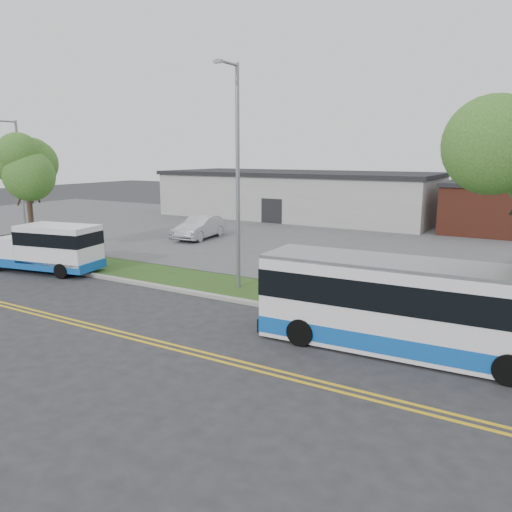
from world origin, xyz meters
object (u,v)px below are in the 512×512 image
Objects in this scene: streetlight_near at (237,171)px; streetlight_far at (19,176)px; shuttle_bus at (49,247)px; pedestrian at (92,244)px; tree_west at (26,168)px; parked_car_b at (191,228)px; transit_bus at (425,309)px; parked_car_a at (200,227)px.

streetlight_near is 1.19× the size of streetlight_far.
shuttle_bus reaches higher than pedestrian.
shuttle_bus is at bearing -27.89° from streetlight_far.
pedestrian is at bearing 173.23° from streetlight_near.
tree_west is 15.01m from streetlight_near.
pedestrian is at bearing -96.19° from parked_car_b.
streetlight_far reaches higher than tree_west.
transit_bus is (27.77, -5.98, -3.06)m from streetlight_far.
transit_bus is at bearing 162.62° from pedestrian.
streetlight_near reaches higher than shuttle_bus.
pedestrian is (4.28, 0.80, -4.23)m from tree_west.
transit_bus is (8.77, -3.29, -3.82)m from streetlight_near.
streetlight_near is 2.33× the size of parked_car_b.
pedestrian is at bearing -9.70° from streetlight_far.
shuttle_bus is at bearing -100.30° from parked_car_a.
pedestrian is 8.58m from parked_car_a.
streetlight_far is at bearing -13.90° from pedestrian.
parked_car_b is at bearing 82.03° from shuttle_bus.
transit_bus is 2.13× the size of parked_car_a.
transit_bus is 6.40× the size of pedestrian.
transit_bus is at bearing -9.00° from tree_west.
parked_car_b is at bearing 66.41° from tree_west.
parked_car_a is at bearing 141.62° from transit_bus.
shuttle_bus is (-10.12, -2.01, -3.93)m from streetlight_near.
transit_bus reaches higher than parked_car_b.
shuttle_bus reaches higher than parked_car_a.
parked_car_a is 1.18× the size of parked_car_b.
transit_bus reaches higher than pedestrian.
transit_bus is (18.88, -1.28, 0.11)m from shuttle_bus.
streetlight_far reaches higher than shuttle_bus.
transit_bus is 20.02m from pedestrian.
shuttle_bus is at bearing 173.40° from transit_bus.
pedestrian is 0.39× the size of parked_car_b.
pedestrian is at bearing 10.59° from tree_west.
transit_bus is 23.76m from parked_car_b.
parked_car_b is (0.02, 9.04, -0.20)m from pedestrian.
tree_west is at bearing -28.98° from streetlight_far.
shuttle_bus is at bearing -168.74° from streetlight_near.
streetlight_near reaches higher than parked_car_a.
streetlight_near is 11.63m from pedestrian.
parked_car_b is (-0.59, 12.33, -0.61)m from shuttle_bus.
streetlight_far is 12.43m from parked_car_a.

